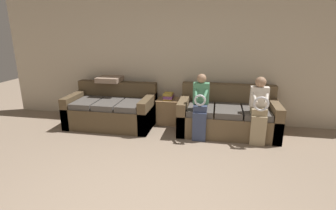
{
  "coord_description": "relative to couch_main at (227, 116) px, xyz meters",
  "views": [
    {
      "loc": [
        0.71,
        -2.12,
        1.93
      ],
      "look_at": [
        -0.06,
        1.93,
        0.71
      ],
      "focal_mm": 28.0,
      "sensor_mm": 36.0,
      "label": 1
    }
  ],
  "objects": [
    {
      "name": "wall_back",
      "position": [
        -0.94,
        0.52,
        0.97
      ],
      "size": [
        7.8,
        0.06,
        2.55
      ],
      "color": "beige",
      "rests_on": "ground_plane"
    },
    {
      "name": "couch_main",
      "position": [
        0.0,
        0.0,
        0.0
      ],
      "size": [
        1.81,
        0.97,
        0.86
      ],
      "color": "brown",
      "rests_on": "ground_plane"
    },
    {
      "name": "couch_side",
      "position": [
        -2.3,
        -0.06,
        0.0
      ],
      "size": [
        1.69,
        0.96,
        0.83
      ],
      "color": "brown",
      "rests_on": "ground_plane"
    },
    {
      "name": "child_left_seated",
      "position": [
        -0.49,
        -0.41,
        0.33
      ],
      "size": [
        0.28,
        0.37,
        1.16
      ],
      "color": "#384260",
      "rests_on": "ground_plane"
    },
    {
      "name": "child_right_seated",
      "position": [
        0.49,
        -0.41,
        0.33
      ],
      "size": [
        0.3,
        0.38,
        1.14
      ],
      "color": "tan",
      "rests_on": "ground_plane"
    },
    {
      "name": "side_shelf",
      "position": [
        -1.2,
        0.25,
        -0.04
      ],
      "size": [
        0.45,
        0.43,
        0.51
      ],
      "color": "#9E7A51",
      "rests_on": "ground_plane"
    },
    {
      "name": "book_stack",
      "position": [
        -1.19,
        0.25,
        0.27
      ],
      "size": [
        0.19,
        0.32,
        0.13
      ],
      "color": "gold",
      "rests_on": "side_shelf"
    },
    {
      "name": "throw_pillow",
      "position": [
        -2.45,
        0.28,
        0.58
      ],
      "size": [
        0.48,
        0.48,
        0.1
      ],
      "color": "gray",
      "rests_on": "couch_side"
    }
  ]
}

